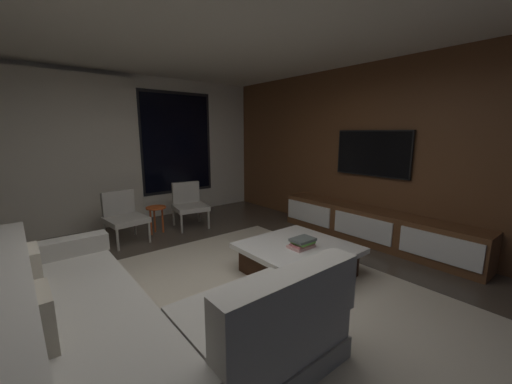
{
  "coord_description": "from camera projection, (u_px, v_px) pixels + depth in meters",
  "views": [
    {
      "loc": [
        -1.37,
        -2.25,
        1.66
      ],
      "look_at": [
        1.17,
        0.88,
        0.87
      ],
      "focal_mm": 21.27,
      "sensor_mm": 36.0,
      "label": 1
    }
  ],
  "objects": [
    {
      "name": "media_wall",
      "position": [
        392.0,
        154.0,
        4.51
      ],
      "size": [
        0.12,
        7.8,
        2.7
      ],
      "color": "brown",
      "rests_on": "floor"
    },
    {
      "name": "area_rug",
      "position": [
        254.0,
        301.0,
        3.02
      ],
      "size": [
        3.2,
        3.8,
        0.01
      ],
      "primitive_type": "cube",
      "color": "beige",
      "rests_on": "floor"
    },
    {
      "name": "side_stool",
      "position": [
        156.0,
        212.0,
        5.01
      ],
      "size": [
        0.32,
        0.32,
        0.46
      ],
      "color": "#BF4C1E",
      "rests_on": "floor"
    },
    {
      "name": "back_wall_with_window",
      "position": [
        104.0,
        151.0,
        5.34
      ],
      "size": [
        6.6,
        0.3,
        2.7
      ],
      "color": "silver",
      "rests_on": "floor"
    },
    {
      "name": "mounted_tv",
      "position": [
        372.0,
        153.0,
        4.64
      ],
      "size": [
        0.05,
        1.21,
        0.7
      ],
      "color": "black"
    },
    {
      "name": "book_stack_on_coffee_table",
      "position": [
        302.0,
        243.0,
        3.48
      ],
      "size": [
        0.29,
        0.21,
        0.11
      ],
      "color": "#D39893",
      "rests_on": "coffee_table"
    },
    {
      "name": "media_console",
      "position": [
        372.0,
        227.0,
        4.59
      ],
      "size": [
        0.46,
        3.1,
        0.52
      ],
      "color": "brown",
      "rests_on": "floor"
    },
    {
      "name": "accent_chair_by_curtain",
      "position": [
        123.0,
        214.0,
        4.65
      ],
      "size": [
        0.6,
        0.62,
        0.78
      ],
      "color": "#B2ADA0",
      "rests_on": "floor"
    },
    {
      "name": "coffee_table",
      "position": [
        298.0,
        259.0,
        3.58
      ],
      "size": [
        1.16,
        1.16,
        0.36
      ],
      "color": "black",
      "rests_on": "floor"
    },
    {
      "name": "floor",
      "position": [
        219.0,
        310.0,
        2.88
      ],
      "size": [
        9.2,
        9.2,
        0.0
      ],
      "primitive_type": "plane",
      "color": "#473D33"
    },
    {
      "name": "accent_chair_near_window",
      "position": [
        189.0,
        202.0,
        5.42
      ],
      "size": [
        0.62,
        0.64,
        0.78
      ],
      "color": "#B2ADA0",
      "rests_on": "floor"
    },
    {
      "name": "sectional_couch",
      "position": [
        127.0,
        325.0,
        2.2
      ],
      "size": [
        1.98,
        2.5,
        0.82
      ],
      "color": "gray",
      "rests_on": "floor"
    }
  ]
}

